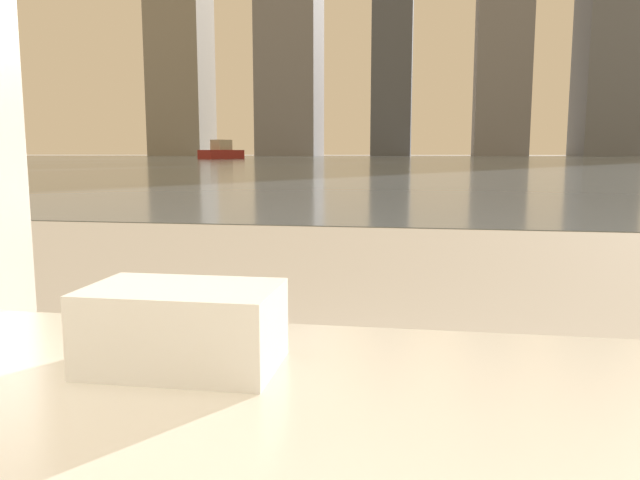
% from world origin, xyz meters
% --- Properties ---
extents(towel_stack, '(0.28, 0.17, 0.12)m').
position_xyz_m(towel_stack, '(-0.11, 0.80, 0.61)').
color(towel_stack, white).
rests_on(towel_stack, bathtub).
extents(harbor_water, '(180.00, 110.00, 0.01)m').
position_xyz_m(harbor_water, '(0.00, 62.00, 0.01)').
color(harbor_water, slate).
rests_on(harbor_water, ground_plane).
extents(harbor_boat_5, '(4.06, 6.04, 2.15)m').
position_xyz_m(harbor_boat_5, '(-22.35, 68.43, 0.77)').
color(harbor_boat_5, maroon).
rests_on(harbor_boat_5, harbor_water).
extents(skyline_tower_2, '(7.17, 7.70, 49.88)m').
position_xyz_m(skyline_tower_2, '(-5.75, 118.00, 24.94)').
color(skyline_tower_2, '#4C515B').
rests_on(skyline_tower_2, ground_plane).
extents(skyline_tower_4, '(9.47, 13.27, 48.56)m').
position_xyz_m(skyline_tower_4, '(31.55, 118.00, 24.28)').
color(skyline_tower_4, slate).
rests_on(skyline_tower_4, ground_plane).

